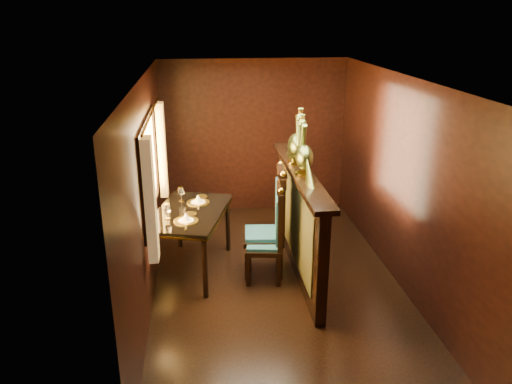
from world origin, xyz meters
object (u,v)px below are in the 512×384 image
at_px(chair_left, 274,230).
at_px(peacock_right, 297,135).
at_px(dining_table, 189,216).
at_px(peacock_left, 305,146).
at_px(chair_right, 274,218).

xyz_separation_m(chair_left, peacock_right, (0.35, 0.48, 1.07)).
relative_size(chair_left, peacock_right, 1.72).
bearing_deg(chair_left, dining_table, 169.04).
xyz_separation_m(dining_table, peacock_left, (1.38, -0.34, 0.96)).
bearing_deg(dining_table, chair_left, -3.48).
xyz_separation_m(chair_left, peacock_left, (0.35, 0.01, 1.04)).
relative_size(dining_table, peacock_left, 2.26).
bearing_deg(peacock_left, chair_right, 152.00).
bearing_deg(peacock_right, chair_left, -126.30).
height_order(chair_left, peacock_left, peacock_left).
xyz_separation_m(chair_left, chair_right, (0.03, 0.19, 0.08)).
distance_m(chair_left, peacock_left, 1.10).
height_order(chair_right, peacock_left, peacock_left).
bearing_deg(chair_left, peacock_right, 62.03).
xyz_separation_m(peacock_left, peacock_right, (0.00, 0.47, 0.03)).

